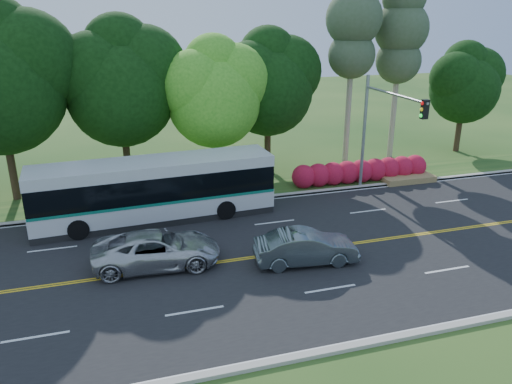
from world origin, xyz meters
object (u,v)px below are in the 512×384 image
object	(u,v)px
suv	(157,249)
sedan	(306,247)
traffic_signal	(381,120)
transit_bus	(155,191)

from	to	relation	value
suv	sedan	bearing A→B (deg)	-100.46
traffic_signal	transit_bus	size ratio (longest dim) A/B	0.56
transit_bus	suv	distance (m)	5.34
transit_bus	sedan	distance (m)	9.04
traffic_signal	suv	bearing A→B (deg)	-159.91
traffic_signal	suv	size ratio (longest dim) A/B	1.27
traffic_signal	sedan	world-z (taller)	traffic_signal
sedan	transit_bus	bearing A→B (deg)	47.02
sedan	suv	world-z (taller)	suv
suv	traffic_signal	bearing A→B (deg)	-65.88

